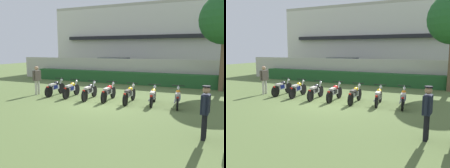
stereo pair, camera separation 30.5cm
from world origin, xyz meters
The scene contains 14 objects.
ground centered at (0.00, 0.00, 0.00)m, with size 60.00×60.00×0.00m, color #566B38.
building centered at (0.00, 16.19, 3.73)m, with size 24.85×6.50×7.46m.
compound_wall centered at (0.00, 7.31, 0.96)m, with size 23.61×0.30×1.93m, color #BCB7A8.
hedge_row centered at (0.00, 6.61, 0.46)m, with size 18.89×0.70×0.93m, color #235628.
parked_car centered at (-3.66, 10.26, 0.94)m, with size 4.64×2.39×1.89m.
motorcycle_in_row_0 centered at (-3.51, 0.65, 0.46)m, with size 0.60×1.90×0.97m.
motorcycle_in_row_1 centered at (-2.38, 0.63, 0.46)m, with size 0.60×1.86×0.97m.
motorcycle_in_row_2 centered at (-1.15, 0.51, 0.45)m, with size 0.60×1.92×0.97m.
motorcycle_in_row_3 centered at (-0.05, 0.59, 0.46)m, with size 0.60×1.94×0.97m.
motorcycle_in_row_4 centered at (1.12, 0.52, 0.45)m, with size 0.60×1.94×0.97m.
motorcycle_in_row_5 centered at (2.29, 0.65, 0.44)m, with size 0.60×1.80×0.94m.
motorcycle_in_row_6 centered at (3.46, 0.63, 0.45)m, with size 0.60×1.86×0.96m.
inspector_person centered at (-4.65, 0.45, 1.01)m, with size 0.23×0.68×1.69m.
officer_0 centered at (4.68, -3.05, 0.96)m, with size 0.28×0.65×1.63m.
Camera 2 is at (4.98, -10.00, 2.67)m, focal length 36.48 mm.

